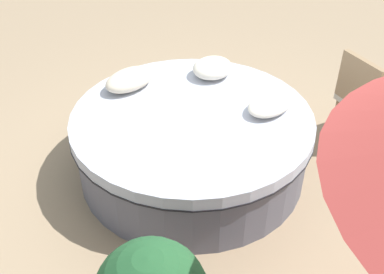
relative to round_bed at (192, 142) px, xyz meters
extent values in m
plane|color=#9E8466|center=(0.00, 0.00, -0.33)|extent=(16.00, 16.00, 0.00)
cylinder|color=#595966|center=(0.00, 0.00, -0.07)|extent=(2.18, 2.18, 0.53)
cylinder|color=black|center=(0.00, 0.00, 0.20)|extent=(2.25, 2.25, 0.01)
cylinder|color=#B2B7C6|center=(0.00, 0.00, 0.26)|extent=(2.24, 2.24, 0.12)
ellipsoid|color=silver|center=(-0.56, 0.47, 0.39)|extent=(0.52, 0.33, 0.14)
ellipsoid|color=silver|center=(-0.67, -0.36, 0.41)|extent=(0.43, 0.38, 0.19)
ellipsoid|color=beige|center=(0.09, -0.78, 0.41)|extent=(0.55, 0.33, 0.19)
cylinder|color=#997A56|center=(-1.95, 0.79, -0.12)|extent=(0.04, 0.04, 0.42)
cylinder|color=#997A56|center=(-1.56, 0.66, -0.12)|extent=(0.04, 0.04, 0.42)
cylinder|color=#997A56|center=(-1.41, 1.07, -0.12)|extent=(0.04, 0.04, 0.42)
cube|color=beige|center=(-1.68, 0.93, 0.12)|extent=(0.64, 0.66, 0.06)
cube|color=#997A56|center=(-1.47, 0.86, 0.40)|extent=(0.23, 0.51, 0.50)
camera|label=1|loc=(2.47, 2.45, 2.63)|focal=42.58mm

